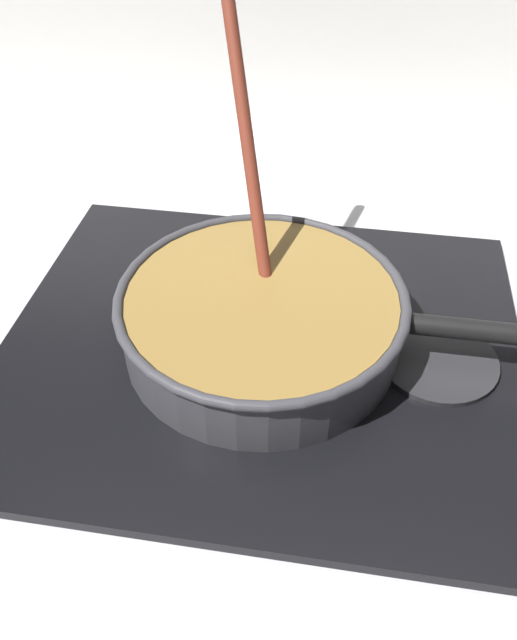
{
  "coord_description": "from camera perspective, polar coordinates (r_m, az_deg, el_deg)",
  "views": [
    {
      "loc": [
        0.08,
        -0.31,
        0.5
      ],
      "look_at": [
        -0.0,
        0.19,
        0.04
      ],
      "focal_mm": 36.24,
      "sensor_mm": 36.0,
      "label": 1
    }
  ],
  "objects": [
    {
      "name": "spare_burner",
      "position": [
        0.71,
        15.55,
        -3.41
      ],
      "size": [
        0.13,
        0.13,
        0.01
      ],
      "primitive_type": "cylinder",
      "color": "#262628",
      "rests_on": "hob_plate"
    },
    {
      "name": "hob_plate",
      "position": [
        0.71,
        -0.0,
        -2.31
      ],
      "size": [
        0.56,
        0.48,
        0.01
      ],
      "primitive_type": "cube",
      "color": "black",
      "rests_on": "ground"
    },
    {
      "name": "cooking_pan",
      "position": [
        0.68,
        0.12,
        0.36
      ],
      "size": [
        0.45,
        0.33,
        0.31
      ],
      "color": "#38383D",
      "rests_on": "hob_plate"
    },
    {
      "name": "burner_ring",
      "position": [
        0.7,
        -0.0,
        -1.72
      ],
      "size": [
        0.17,
        0.17,
        0.01
      ],
      "primitive_type": "torus",
      "color": "#592D0C",
      "rests_on": "hob_plate"
    },
    {
      "name": "ground",
      "position": [
        0.61,
        -2.67,
        -16.78
      ],
      "size": [
        2.4,
        1.6,
        0.04
      ],
      "primitive_type": "cube",
      "color": "#B7B7BC"
    }
  ]
}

